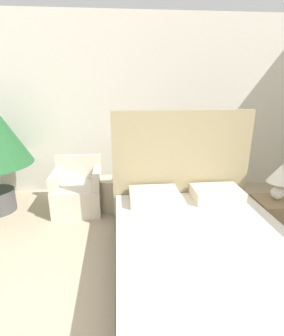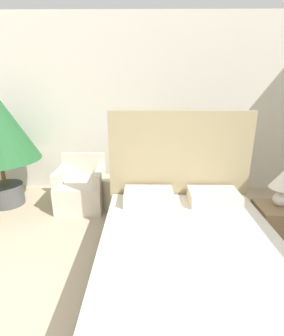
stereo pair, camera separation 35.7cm
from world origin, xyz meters
name	(u,v)px [view 1 (the left image)]	position (x,y,z in m)	size (l,w,h in m)	color
wall_back	(135,107)	(0.00, 3.90, 1.45)	(10.00, 0.06, 2.90)	silver
bed	(203,254)	(0.47, 1.44, 0.31)	(1.71, 2.20, 1.56)	#4C4238
armchair_near_window_left	(78,193)	(-0.93, 3.09, 0.27)	(0.69, 0.66, 0.79)	beige
armchair_near_window_right	(141,191)	(0.03, 3.09, 0.27)	(0.72, 0.68, 0.79)	beige
nightstand	(274,217)	(1.64, 2.16, 0.24)	(0.51, 0.44, 0.48)	#937A56
table_lamp	(280,177)	(1.64, 2.19, 0.78)	(0.30, 0.30, 0.46)	white
side_table	(110,194)	(-0.45, 3.07, 0.25)	(0.37, 0.37, 0.50)	#B7AD93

